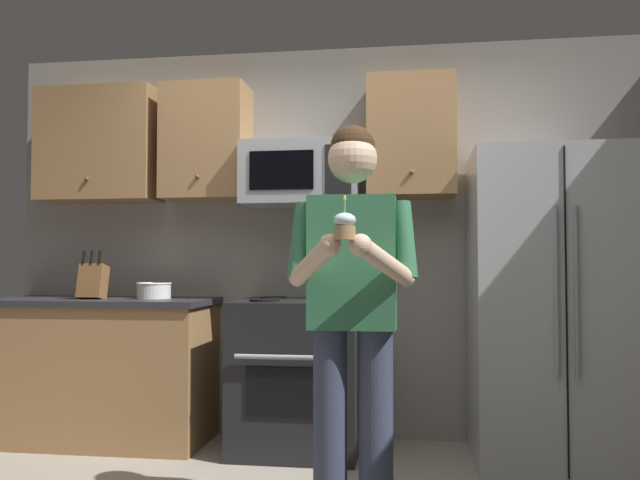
{
  "coord_description": "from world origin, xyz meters",
  "views": [
    {
      "loc": [
        0.55,
        -2.56,
        1.14
      ],
      "look_at": [
        0.15,
        0.26,
        1.25
      ],
      "focal_mm": 36.05,
      "sensor_mm": 36.0,
      "label": 1
    }
  ],
  "objects_px": {
    "knife_block": "(93,281)",
    "person": "(352,298)",
    "oven_range": "(298,375)",
    "refrigerator": "(552,306)",
    "cupcake": "(345,226)",
    "bowl_large_white": "(154,290)",
    "microwave": "(301,174)"
  },
  "relations": [
    {
      "from": "knife_block",
      "to": "person",
      "type": "bearing_deg",
      "value": -31.33
    },
    {
      "from": "oven_range",
      "to": "person",
      "type": "relative_size",
      "value": 0.53
    },
    {
      "from": "oven_range",
      "to": "refrigerator",
      "type": "relative_size",
      "value": 0.52
    },
    {
      "from": "cupcake",
      "to": "person",
      "type": "bearing_deg",
      "value": 90.0
    },
    {
      "from": "person",
      "to": "cupcake",
      "type": "height_order",
      "value": "person"
    },
    {
      "from": "bowl_large_white",
      "to": "cupcake",
      "type": "relative_size",
      "value": 1.29
    },
    {
      "from": "person",
      "to": "refrigerator",
      "type": "bearing_deg",
      "value": 45.36
    },
    {
      "from": "oven_range",
      "to": "knife_block",
      "type": "relative_size",
      "value": 2.91
    },
    {
      "from": "microwave",
      "to": "person",
      "type": "height_order",
      "value": "microwave"
    },
    {
      "from": "oven_range",
      "to": "person",
      "type": "bearing_deg",
      "value": -68.37
    },
    {
      "from": "refrigerator",
      "to": "cupcake",
      "type": "relative_size",
      "value": 10.35
    },
    {
      "from": "microwave",
      "to": "bowl_large_white",
      "type": "xyz_separation_m",
      "value": [
        -0.96,
        -0.06,
        -0.75
      ]
    },
    {
      "from": "bowl_large_white",
      "to": "cupcake",
      "type": "height_order",
      "value": "cupcake"
    },
    {
      "from": "oven_range",
      "to": "bowl_large_white",
      "type": "distance_m",
      "value": 1.09
    },
    {
      "from": "oven_range",
      "to": "cupcake",
      "type": "bearing_deg",
      "value": -72.99
    },
    {
      "from": "knife_block",
      "to": "bowl_large_white",
      "type": "xyz_separation_m",
      "value": [
        0.38,
        0.09,
        -0.06
      ]
    },
    {
      "from": "refrigerator",
      "to": "person",
      "type": "height_order",
      "value": "refrigerator"
    },
    {
      "from": "cupcake",
      "to": "knife_block",
      "type": "bearing_deg",
      "value": 141.56
    },
    {
      "from": "oven_range",
      "to": "person",
      "type": "distance_m",
      "value": 1.31
    },
    {
      "from": "bowl_large_white",
      "to": "microwave",
      "type": "bearing_deg",
      "value": 3.46
    },
    {
      "from": "microwave",
      "to": "bowl_large_white",
      "type": "bearing_deg",
      "value": -176.54
    },
    {
      "from": "bowl_large_white",
      "to": "knife_block",
      "type": "bearing_deg",
      "value": -166.48
    },
    {
      "from": "refrigerator",
      "to": "knife_block",
      "type": "relative_size",
      "value": 5.63
    },
    {
      "from": "microwave",
      "to": "cupcake",
      "type": "height_order",
      "value": "microwave"
    },
    {
      "from": "microwave",
      "to": "knife_block",
      "type": "height_order",
      "value": "microwave"
    },
    {
      "from": "cupcake",
      "to": "microwave",
      "type": "bearing_deg",
      "value": 105.78
    },
    {
      "from": "person",
      "to": "oven_range",
      "type": "bearing_deg",
      "value": 111.63
    },
    {
      "from": "knife_block",
      "to": "cupcake",
      "type": "relative_size",
      "value": 1.84
    },
    {
      "from": "knife_block",
      "to": "cupcake",
      "type": "height_order",
      "value": "cupcake"
    },
    {
      "from": "cupcake",
      "to": "refrigerator",
      "type": "bearing_deg",
      "value": 52.92
    },
    {
      "from": "bowl_large_white",
      "to": "cupcake",
      "type": "xyz_separation_m",
      "value": [
        1.4,
        -1.5,
        0.32
      ]
    },
    {
      "from": "refrigerator",
      "to": "cupcake",
      "type": "bearing_deg",
      "value": -127.08
    }
  ]
}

